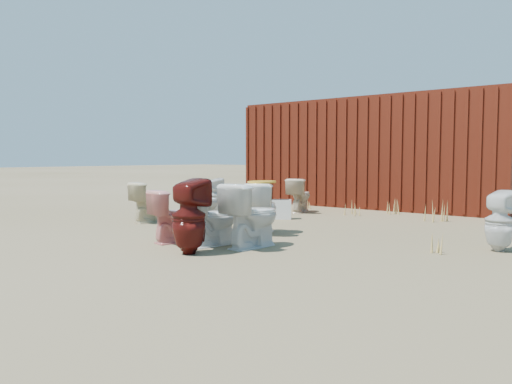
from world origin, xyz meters
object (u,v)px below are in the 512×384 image
Objects in this scene: toilet_front_a at (205,203)px; toilet_front_pink at (176,216)px; toilet_back_beige_left at (300,195)px; toilet_back_beige_right at (151,202)px; toilet_front_e at (252,215)px; toilet_front_maroon at (189,216)px; toilet_back_yellowlid at (262,208)px; shipping_container at (380,153)px; loose_tank at (277,209)px; toilet_front_c at (213,218)px; toilet_back_e at (500,221)px; toilet_back_a at (214,196)px.

toilet_front_pink is (1.05, -1.60, -0.00)m from toilet_front_a.
toilet_back_beige_right reaches higher than toilet_back_beige_left.
toilet_back_beige_right is (-2.85, 0.77, -0.05)m from toilet_front_e.
toilet_front_a is 1.01× the size of toilet_back_beige_left.
toilet_back_yellowlid is (-0.30, 1.74, -0.06)m from toilet_front_maroon.
loose_tank is (-0.27, -3.65, -1.02)m from shipping_container.
toilet_front_c is at bearing 70.61° from toilet_back_yellowlid.
shipping_container reaches higher than loose_tank.
toilet_front_e is 1.09× the size of toilet_back_e.
toilet_back_beige_right is at bearing -164.62° from loose_tank.
toilet_back_beige_right is 1.37× the size of loose_tank.
loose_tank is at bearing -86.58° from toilet_back_yellowlid.
toilet_back_yellowlid reaches higher than toilet_back_beige_right.
toilet_front_a is 4.51m from toilet_back_e.
toilet_front_c is 1.02× the size of toilet_back_beige_right.
toilet_back_beige_left is at bearing -102.86° from shipping_container.
toilet_back_yellowlid is at bearing 146.55° from toilet_front_a.
toilet_front_maroon is at bearing 118.01° from toilet_front_c.
toilet_back_a is 5.41m from toilet_back_e.
toilet_back_beige_left is 3.08m from toilet_back_beige_right.
toilet_back_beige_right is (-2.39, 0.97, -0.01)m from toilet_front_c.
toilet_front_c is 1.01× the size of toilet_back_a.
toilet_back_yellowlid is (1.13, -2.68, 0.03)m from toilet_back_beige_left.
toilet_front_maroon reaches higher than toilet_back_yellowlid.
toilet_back_a is (-2.92, 2.39, -0.05)m from toilet_front_e.
toilet_front_a is at bearing -32.17° from toilet_front_c.
toilet_front_pink is at bearing 143.38° from toilet_back_a.
toilet_back_a reaches higher than toilet_front_pink.
toilet_front_maroon reaches higher than toilet_front_pink.
toilet_back_e is (4.17, -2.02, 0.02)m from toilet_back_beige_left.
toilet_back_a is at bearing -73.76° from toilet_front_a.
toilet_back_yellowlid is (2.26, 0.18, 0.03)m from toilet_back_beige_right.
loose_tank is (-0.84, 1.52, -0.20)m from toilet_back_yellowlid.
toilet_back_a is 0.97× the size of toilet_back_e.
toilet_back_e reaches higher than loose_tank.
toilet_front_maroon is 1.17× the size of toilet_back_yellowlid.
toilet_front_a reaches higher than toilet_back_beige_right.
toilet_front_maroon is 3.64m from toilet_back_e.
shipping_container reaches higher than toilet_front_pink.
shipping_container is 8.11× the size of toilet_back_yellowlid.
toilet_front_c is 1.03× the size of toilet_back_beige_left.
loose_tank is at bearing -67.62° from toilet_front_pink.
toilet_front_maroon reaches higher than toilet_back_beige_left.
toilet_back_e is (3.03, 0.67, -0.01)m from toilet_back_yellowlid.
toilet_front_pink is 1.00× the size of toilet_back_beige_right.
toilet_back_e reaches higher than toilet_back_beige_left.
toilet_front_c is 0.95× the size of toilet_back_yellowlid.
toilet_front_a is 0.88× the size of toilet_front_e.
toilet_front_maroon is 0.84m from toilet_front_e.
toilet_front_maroon is at bearing 58.99° from toilet_back_e.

